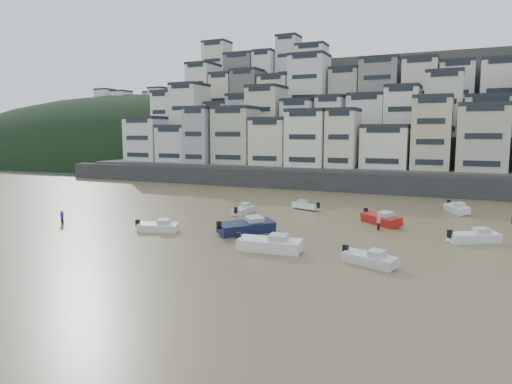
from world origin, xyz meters
The scene contains 16 objects.
ground centered at (0.00, 0.00, 0.00)m, with size 400.00×400.00×0.00m, color olive.
sea_strip centered at (-110.00, 145.00, 0.01)m, with size 340.00×340.00×0.00m, color #41515D.
harbor_wall centered at (10.00, 65.00, 1.75)m, with size 140.00×3.00×3.50m, color #38383A.
hillside centered at (14.73, 104.84, 13.01)m, with size 141.04×66.00×50.00m.
headland centered at (-95.00, 135.00, 0.02)m, with size 216.00×135.00×53.33m.
boat_a centered at (9.41, 19.74, 0.89)m, with size 6.51×2.13×1.78m, color white, non-canonical shape.
boat_b centered at (18.66, 19.13, 0.68)m, with size 5.00×1.64×1.36m, color silver, non-canonical shape.
boat_c centered at (4.26, 25.56, 0.95)m, with size 6.94×2.27×1.89m, color #141940, non-canonical shape.
boat_d centered at (26.70, 31.47, 0.76)m, with size 5.57×1.82×1.52m, color white, non-canonical shape.
boat_e centered at (16.69, 36.85, 0.85)m, with size 6.20×2.03×1.69m, color #A41914, non-canonical shape.
boat_f centered at (-1.48, 36.42, 0.69)m, with size 5.06×1.66×1.38m, color silver, non-canonical shape.
boat_h centered at (5.14, 43.31, 0.63)m, with size 4.65×1.52×1.27m, color white, non-canonical shape.
boat_i centered at (24.81, 48.95, 0.76)m, with size 5.55×1.82×1.51m, color silver, non-canonical shape.
boat_j centered at (-5.13, 22.40, 0.67)m, with size 4.93×1.61×1.34m, color white, non-canonical shape.
person_blue centered at (-18.15, 21.06, 0.87)m, with size 0.44×0.44×1.74m, color #1C33D4, non-canonical shape.
person_pink centered at (17.00, 33.40, 0.87)m, with size 0.44×0.44×1.74m, color #C88D94, non-canonical shape.
Camera 1 is at (25.35, -18.21, 10.99)m, focal length 32.00 mm.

